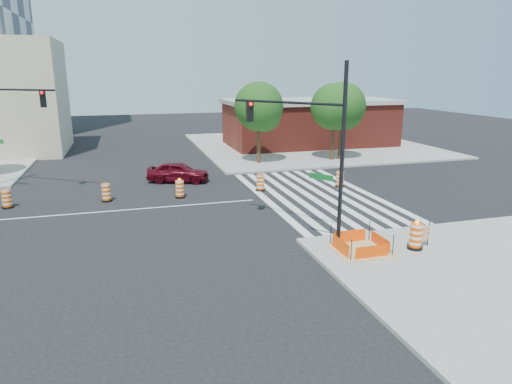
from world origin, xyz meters
TOP-DOWN VIEW (x-y plane):
  - ground at (0.00, 0.00)m, footprint 120.00×120.00m
  - sidewalk_ne at (18.00, 18.00)m, footprint 22.00×22.00m
  - crosswalk_east at (10.95, 0.00)m, footprint 6.75×13.50m
  - lane_centerline at (0.00, 0.00)m, footprint 14.00×0.12m
  - excavation_pit at (9.00, -9.00)m, footprint 2.20×2.20m
  - brick_storefront at (18.00, 18.00)m, footprint 16.50×8.50m
  - red_coupe at (3.46, 5.78)m, footprint 4.38×2.90m
  - signal_pole_se at (7.51, -6.92)m, footprint 3.35×4.65m
  - signal_pole_nw at (-6.87, 6.34)m, footprint 4.89×3.46m
  - pit_drum at (11.22, -9.46)m, footprint 0.62×0.62m
  - barricade at (11.58, -9.43)m, footprint 0.84×0.35m
  - tree_north_c at (10.42, 10.09)m, footprint 3.82×3.82m
  - tree_north_d at (16.62, 9.72)m, footprint 3.75×3.74m
  - tree_north_e at (17.40, 9.76)m, footprint 3.80×3.78m
  - median_drum_1 at (-6.19, 2.20)m, footprint 0.60×0.60m
  - median_drum_2 at (-1.05, 2.08)m, footprint 0.60×0.60m
  - median_drum_3 at (3.07, 1.72)m, footprint 0.60×0.60m
  - median_drum_4 at (8.08, 1.96)m, footprint 0.60×0.60m
  - median_drum_5 at (13.25, 1.42)m, footprint 0.60×0.60m

SIDE VIEW (x-z plane):
  - ground at x=0.00m, z-range 0.00..0.00m
  - lane_centerline at x=0.00m, z-range 0.00..0.01m
  - crosswalk_east at x=10.95m, z-range 0.00..0.01m
  - sidewalk_ne at x=18.00m, z-range 0.00..0.15m
  - excavation_pit at x=9.00m, z-range -0.23..0.67m
  - median_drum_1 at x=-6.19m, z-range -0.03..0.99m
  - median_drum_2 at x=-1.05m, z-range -0.03..0.99m
  - median_drum_4 at x=8.08m, z-range -0.03..0.99m
  - median_drum_5 at x=13.25m, z-range -0.03..0.99m
  - median_drum_3 at x=3.07m, z-range -0.10..1.08m
  - pit_drum at x=11.22m, z-range 0.05..1.27m
  - red_coupe at x=3.46m, z-range 0.00..1.39m
  - barricade at x=11.58m, z-range 0.20..1.24m
  - brick_storefront at x=18.00m, z-range 0.02..4.62m
  - tree_north_d at x=16.62m, z-range 1.09..7.44m
  - tree_north_e at x=17.40m, z-range 1.10..7.53m
  - tree_north_c at x=10.42m, z-range 1.11..7.60m
  - signal_pole_se at x=7.51m, z-range 0.85..8.27m
  - signal_pole_nw at x=-6.87m, z-range 0.88..8.64m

